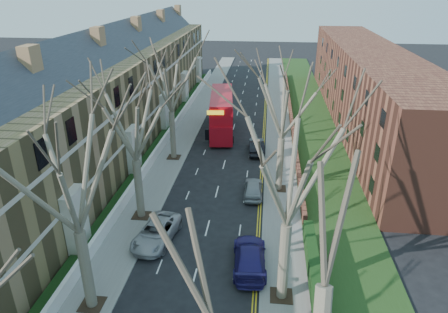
% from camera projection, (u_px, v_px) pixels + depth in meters
% --- Properties ---
extents(pavement_left, '(3.00, 102.00, 0.12)m').
position_uv_depth(pavement_left, '(190.00, 125.00, 54.15)').
color(pavement_left, slate).
rests_on(pavement_left, ground).
extents(pavement_right, '(3.00, 102.00, 0.12)m').
position_uv_depth(pavement_right, '(279.00, 128.00, 52.94)').
color(pavement_right, slate).
rests_on(pavement_right, ground).
extents(terrace_left, '(9.70, 78.00, 13.60)m').
position_uv_depth(terrace_left, '(109.00, 100.00, 45.44)').
color(terrace_left, olive).
rests_on(terrace_left, ground).
extents(flats_right, '(13.97, 54.00, 10.00)m').
position_uv_depth(flats_right, '(367.00, 87.00, 53.40)').
color(flats_right, brown).
rests_on(flats_right, ground).
extents(front_wall_left, '(0.30, 78.00, 1.00)m').
position_uv_depth(front_wall_left, '(163.00, 142.00, 46.83)').
color(front_wall_left, white).
rests_on(front_wall_left, ground).
extents(grass_verge_right, '(6.00, 102.00, 0.06)m').
position_uv_depth(grass_verge_right, '(313.00, 129.00, 52.45)').
color(grass_verge_right, '#213E16').
rests_on(grass_verge_right, ground).
extents(tree_left_mid, '(10.50, 10.50, 14.71)m').
position_uv_depth(tree_left_mid, '(67.00, 163.00, 20.30)').
color(tree_left_mid, '#685C4A').
rests_on(tree_left_mid, ground).
extents(tree_left_far, '(10.15, 10.15, 14.22)m').
position_uv_depth(tree_left_far, '(131.00, 111.00, 29.51)').
color(tree_left_far, '#685C4A').
rests_on(tree_left_far, ground).
extents(tree_left_dist, '(10.50, 10.50, 14.71)m').
position_uv_depth(tree_left_dist, '(169.00, 72.00, 40.27)').
color(tree_left_dist, '#685C4A').
rests_on(tree_left_dist, ground).
extents(tree_right_mid, '(10.50, 10.50, 14.71)m').
position_uv_depth(tree_right_mid, '(292.00, 158.00, 20.96)').
color(tree_right_mid, '#685C4A').
rests_on(tree_right_mid, ground).
extents(tree_right_far, '(10.15, 10.15, 14.22)m').
position_uv_depth(tree_right_far, '(284.00, 94.00, 33.80)').
color(tree_right_far, '#685C4A').
rests_on(tree_right_far, ground).
extents(double_decker_bus, '(3.92, 12.09, 4.93)m').
position_uv_depth(double_decker_bus, '(222.00, 114.00, 50.71)').
color(double_decker_bus, '#A50B17').
rests_on(double_decker_bus, ground).
extents(car_left_far, '(3.18, 5.63, 1.48)m').
position_uv_depth(car_left_far, '(157.00, 232.00, 29.95)').
color(car_left_far, '#A4A4A9').
rests_on(car_left_far, ground).
extents(car_right_near, '(2.56, 5.59, 1.58)m').
position_uv_depth(car_right_near, '(250.00, 257.00, 27.22)').
color(car_right_near, navy).
rests_on(car_right_near, ground).
extents(car_right_mid, '(1.83, 4.28, 1.44)m').
position_uv_depth(car_right_mid, '(253.00, 188.00, 36.33)').
color(car_right_mid, gray).
rests_on(car_right_mid, ground).
extents(car_right_far, '(1.95, 4.81, 1.55)m').
position_uv_depth(car_right_far, '(257.00, 146.00, 45.32)').
color(car_right_far, black).
rests_on(car_right_far, ground).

